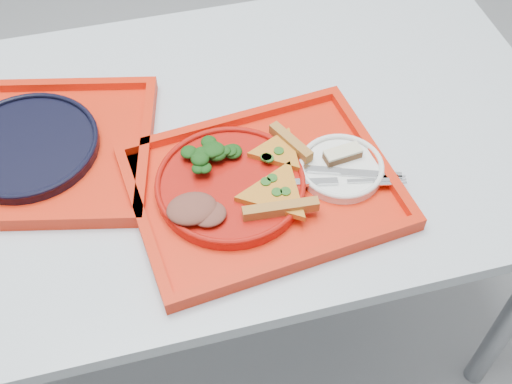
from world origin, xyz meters
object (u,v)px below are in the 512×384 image
tray_main (262,189)px  dessert_bar (343,154)px  dinner_plate (230,186)px  tray_far (30,152)px  navy_plate (28,147)px

tray_main → dessert_bar: (0.15, 0.02, 0.03)m
tray_main → dinner_plate: 0.06m
tray_far → dinner_plate: bearing=-15.7°
dinner_plate → navy_plate: bearing=151.6°
tray_far → dessert_bar: size_ratio=6.45×
navy_plate → dessert_bar: bearing=-17.6°
tray_main → dessert_bar: size_ratio=6.45×
navy_plate → dessert_bar: (0.55, -0.17, 0.02)m
tray_main → dinner_plate: bearing=163.3°
dinner_plate → navy_plate: (-0.34, 0.18, -0.00)m
navy_plate → tray_main: bearing=-26.1°
tray_main → navy_plate: 0.44m
tray_main → navy_plate: (-0.39, 0.19, 0.01)m
tray_main → dinner_plate: size_ratio=1.73×
dinner_plate → dessert_bar: bearing=2.7°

